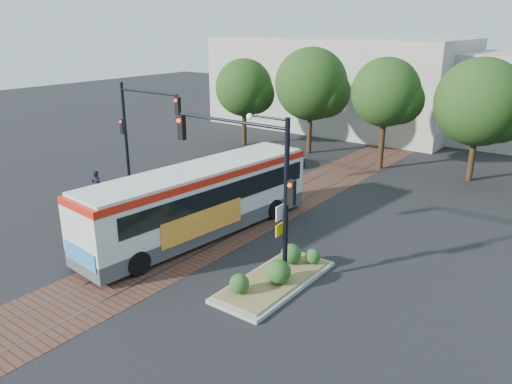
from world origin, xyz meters
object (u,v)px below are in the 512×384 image
traffic_island (277,274)px  officer (97,187)px  parked_car (276,157)px  signal_pole_main (258,171)px  signal_pole_left (137,121)px  city_bus (201,198)px

traffic_island → officer: size_ratio=2.92×
parked_car → traffic_island: bearing=-159.0°
signal_pole_main → signal_pole_left: bearing=158.6°
traffic_island → parked_car: size_ratio=1.27×
signal_pole_main → traffic_island: bearing=-5.4°
city_bus → traffic_island: bearing=-12.1°
signal_pole_main → officer: 12.31m
signal_pole_left → city_bus: bearing=-22.2°
city_bus → parked_car: 12.49m
traffic_island → signal_pole_main: (-0.96, 0.09, 3.83)m
parked_car → signal_pole_left: bearing=142.0°
signal_pole_left → parked_car: signal_pole_left is taller
signal_pole_left → parked_car: bearing=65.9°
signal_pole_left → officer: 4.54m
city_bus → signal_pole_left: size_ratio=2.01×
officer → signal_pole_main: bearing=157.8°
city_bus → signal_pole_main: bearing=-14.6°
city_bus → parked_car: (-4.06, 11.75, -1.18)m
city_bus → officer: (-7.43, -0.19, -0.88)m
city_bus → parked_car: city_bus is taller
signal_pole_main → officer: bearing=173.2°
signal_pole_main → parked_car: signal_pole_main is taller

